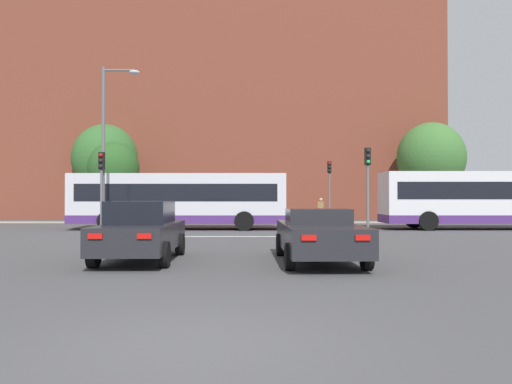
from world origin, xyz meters
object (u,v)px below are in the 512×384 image
Objects in this scene: car_roadster_right at (320,235)px; bus_crossing_lead at (181,200)px; street_lamp_junction at (111,134)px; traffic_light_near_right at (370,176)px; car_saloon_left at (143,231)px; bus_crossing_trailing at (484,199)px; traffic_light_near_left at (103,179)px; traffic_light_far_right at (331,181)px; pedestrian_waiting at (323,208)px.

car_roadster_right is 0.43× the size of bus_crossing_lead.
traffic_light_near_right is at bearing -1.24° from street_lamp_junction.
bus_crossing_trailing reaches higher than car_saloon_left.
traffic_light_near_left is at bearing -38.45° from bus_crossing_lead.
bus_crossing_lead is at bearing -89.88° from bus_crossing_trailing.
car_saloon_left is 4.70m from car_roadster_right.
bus_crossing_trailing is 19.61m from street_lamp_junction.
car_roadster_right is at bearing -99.16° from traffic_light_far_right.
car_roadster_right is at bearing -37.42° from bus_crossing_trailing.
bus_crossing_lead is 6.73× the size of pedestrian_waiting.
traffic_light_far_right reaches higher than bus_crossing_trailing.
traffic_light_near_right is 2.37× the size of pedestrian_waiting.
bus_crossing_trailing is 19.71m from traffic_light_near_left.
traffic_light_near_left is at bearing -78.78° from bus_crossing_trailing.
car_saloon_left is 12.83m from traffic_light_near_right.
street_lamp_junction is (-8.51, 10.16, 3.97)m from car_roadster_right.
traffic_light_near_right is at bearing -89.36° from traffic_light_far_right.
pedestrian_waiting is (8.64, 7.83, -0.60)m from bus_crossing_lead.
bus_crossing_lead reaches higher than pedestrian_waiting.
traffic_light_far_right is 2.49× the size of pedestrian_waiting.
car_saloon_left is 1.17× the size of traffic_light_near_left.
traffic_light_near_right is 12.19m from street_lamp_junction.
traffic_light_near_left is at bearing -116.64° from pedestrian_waiting.
bus_crossing_trailing is 2.54× the size of traffic_light_far_right.
traffic_light_far_right is at bearing 90.64° from traffic_light_near_right.
traffic_light_near_right is (9.28, -3.83, 1.11)m from bus_crossing_lead.
car_roadster_right is 2.90× the size of pedestrian_waiting.
traffic_light_far_right is 16.49m from traffic_light_near_left.
traffic_light_far_right reaches higher than pedestrian_waiting.
traffic_light_near_left is 0.49× the size of street_lamp_junction.
traffic_light_near_left is 2.25× the size of pedestrian_waiting.
car_saloon_left is 2.64× the size of pedestrian_waiting.
bus_crossing_lead is at bearing -141.36° from traffic_light_far_right.
bus_crossing_trailing is at bearing 90.12° from bus_crossing_lead.
street_lamp_junction is at bearing -137.54° from traffic_light_far_right.
bus_crossing_lead is 16.29m from bus_crossing_trailing.
car_roadster_right is at bearing -79.18° from pedestrian_waiting.
car_saloon_left is 0.91× the size of car_roadster_right.
traffic_light_far_right reaches higher than car_roadster_right.
car_saloon_left is 0.39× the size of bus_crossing_lead.
pedestrian_waiting is (-0.51, 0.51, -1.84)m from traffic_light_far_right.
car_saloon_left is 13.57m from bus_crossing_lead.
traffic_light_near_right is (0.13, -11.15, -0.13)m from traffic_light_far_right.
traffic_light_near_right is at bearing -61.14° from bus_crossing_trailing.
bus_crossing_lead is (-5.76, 13.73, 0.88)m from car_roadster_right.
car_roadster_right is 1.16× the size of traffic_light_far_right.
pedestrian_waiting is (11.66, 11.63, -1.58)m from traffic_light_near_left.
bus_crossing_lead is at bearing 157.57° from traffic_light_near_right.
bus_crossing_lead is at bearing 111.29° from car_roadster_right.
bus_crossing_trailing is at bearing 11.22° from traffic_light_near_left.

